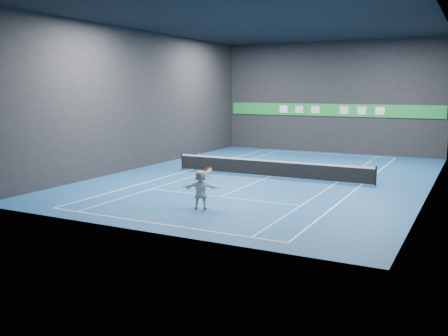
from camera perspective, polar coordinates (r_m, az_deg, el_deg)
The scene contains 20 objects.
ground at distance 30.15m, azimuth 5.25°, elevation -0.97°, with size 26.00×26.00×0.00m, color navy.
ceiling at distance 29.93m, azimuth 5.51°, elevation 16.25°, with size 26.00×26.00×0.00m, color black.
wall_back at distance 42.05m, azimuth 12.07°, elevation 7.86°, with size 18.00×0.10×9.00m, color black.
wall_front at distance 18.30m, azimuth -10.09°, elevation 6.63°, with size 18.00×0.10×9.00m, color black.
wall_left at distance 34.10m, azimuth -8.93°, elevation 7.72°, with size 0.10×26.00×9.00m, color black.
wall_right at distance 27.64m, azimuth 23.09°, elevation 6.82°, with size 0.10×26.00×9.00m, color black.
baseline_near at distance 19.88m, azimuth -7.79°, elevation -6.28°, with size 10.98×0.08×0.01m, color white.
baseline_far at distance 41.30m, azimuth 11.46°, elevation 1.61°, with size 10.98×0.08×0.01m, color white.
sideline_doubles_left at distance 32.57m, azimuth -3.73°, elevation -0.20°, with size 0.08×23.78×0.01m, color white.
sideline_doubles_right at distance 28.60m, azimuth 15.51°, elevation -1.81°, with size 0.08×23.78×0.01m, color white.
sideline_singles_left at distance 31.89m, azimuth -1.61°, elevation -0.38°, with size 0.06×23.78×0.01m, color white.
sideline_singles_right at distance 28.90m, azimuth 12.83°, elevation -1.59°, with size 0.06×23.78×0.01m, color white.
service_line_near at distance 24.44m, azimuth -0.39°, elevation -3.29°, with size 8.23×0.06×0.01m, color white.
service_line_far at distance 36.10m, azimuth 9.07°, elevation 0.62°, with size 8.23×0.06×0.01m, color white.
center_service_line at distance 30.15m, azimuth 5.25°, elevation -0.97°, with size 0.06×12.80×0.01m, color white.
player at distance 21.88m, azimuth -2.69°, elevation -2.45°, with size 1.61×0.51×1.74m, color silver.
tennis_ball at distance 21.87m, azimuth -2.87°, elevation 1.61°, with size 0.07×0.07×0.07m, color #B9D223.
tennis_net at distance 30.07m, azimuth 5.27°, elevation 0.04°, with size 12.50×0.10×1.07m.
sponsor_banner at distance 42.01m, azimuth 12.00°, elevation 6.50°, with size 17.64×0.11×1.00m.
tennis_racket at distance 21.60m, azimuth -1.86°, elevation -0.26°, with size 0.47×0.38×0.57m.
Camera 1 is at (11.07, -27.56, 5.23)m, focal length 40.00 mm.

